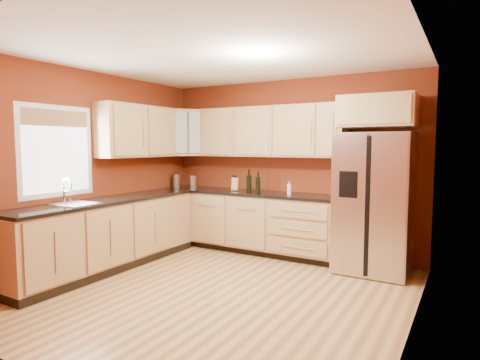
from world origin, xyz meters
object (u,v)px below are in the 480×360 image
Objects in this scene: refrigerator at (374,203)px; knife_block at (235,184)px; canister_left at (194,182)px; soap_dispenser at (289,188)px; wine_bottle_a at (258,182)px.

refrigerator reaches higher than knife_block.
canister_left is 0.77m from knife_block.
refrigerator is at bearing -19.53° from knife_block.
refrigerator is 9.78× the size of soap_dispenser.
knife_block is (-2.11, 0.07, 0.13)m from refrigerator.
canister_left is 1.15m from wine_bottle_a.
knife_block is (-0.38, -0.03, -0.06)m from wine_bottle_a.
refrigerator is 8.49× the size of canister_left.
soap_dispenser is at bearing -18.45° from knife_block.
wine_bottle_a is at bearing 174.72° from soap_dispenser.
knife_block reaches higher than soap_dispenser.
wine_bottle_a is at bearing -12.40° from knife_block.
wine_bottle_a is 0.39m from knife_block.
soap_dispenser is at bearing 1.23° from canister_left.
canister_left is 1.07× the size of knife_block.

